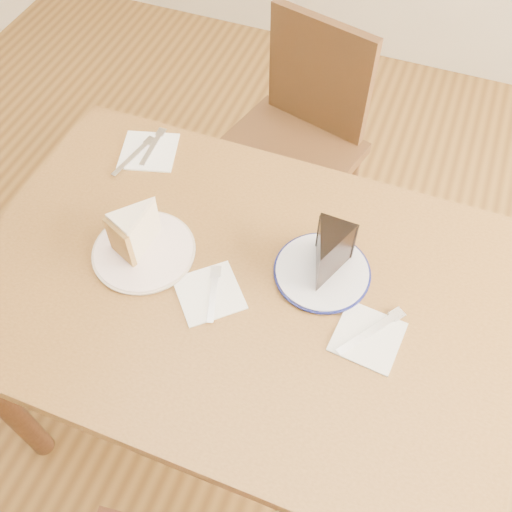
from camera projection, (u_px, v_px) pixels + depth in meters
The scene contains 14 objects.
ground at pixel (245, 407), 1.85m from camera, with size 4.00×4.00×0.00m, color #4C3214.
table at pixel (241, 305), 1.32m from camera, with size 1.20×0.80×0.75m.
chair_far at pixel (293, 144), 1.88m from camera, with size 0.52×0.52×0.86m.
plate_cream at pixel (144, 251), 1.28m from camera, with size 0.22×0.22×0.01m, color white.
plate_navy at pixel (322, 272), 1.25m from camera, with size 0.20×0.20×0.01m, color white.
carrot_cake at pixel (141, 228), 1.25m from camera, with size 0.07×0.10×0.10m, color white, non-canonical shape.
chocolate_cake at pixel (327, 258), 1.20m from camera, with size 0.08×0.12×0.10m, color black, non-canonical shape.
napkin_cream at pixel (209, 293), 1.22m from camera, with size 0.13×0.13×0.00m, color white.
napkin_navy at pixel (368, 337), 1.16m from camera, with size 0.13×0.13×0.00m, color white.
napkin_spare at pixel (149, 151), 1.48m from camera, with size 0.14×0.14×0.00m, color white.
fork_cream at pixel (213, 294), 1.22m from camera, with size 0.01×0.14×0.00m, color silver.
knife_navy at pixel (370, 332), 1.17m from camera, with size 0.02×0.17×0.00m, color silver.
fork_spare at pixel (152, 147), 1.48m from camera, with size 0.01×0.14×0.00m, color silver.
knife_spare at pixel (133, 156), 1.46m from camera, with size 0.01×0.16×0.00m, color silver.
Camera 1 is at (0.27, -0.62, 1.80)m, focal length 40.00 mm.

